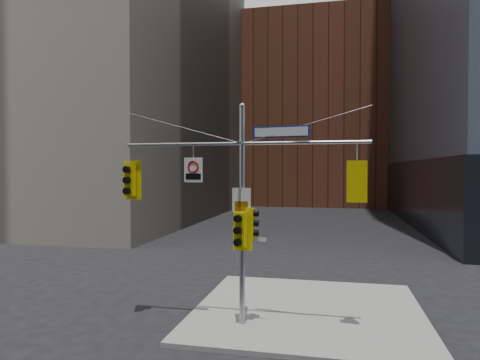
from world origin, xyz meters
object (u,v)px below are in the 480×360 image
at_px(regulatory_sign_arm, 193,169).
at_px(street_sign_blade, 281,132).
at_px(traffic_light_east_arm, 357,181).
at_px(signal_assembly, 242,193).
at_px(traffic_light_pole_side, 252,223).
at_px(traffic_light_pole_front, 240,230).
at_px(traffic_light_west_arm, 130,180).

bearing_deg(regulatory_sign_arm, street_sign_blade, 7.01).
bearing_deg(traffic_light_east_arm, signal_assembly, 2.57).
bearing_deg(traffic_light_east_arm, regulatory_sign_arm, 2.79).
bearing_deg(signal_assembly, street_sign_blade, 0.15).
distance_m(signal_assembly, street_sign_blade, 2.30).
height_order(traffic_light_east_arm, traffic_light_pole_side, traffic_light_east_arm).
xyz_separation_m(traffic_light_east_arm, regulatory_sign_arm, (-5.22, -0.02, 0.38)).
height_order(traffic_light_pole_side, street_sign_blade, street_sign_blade).
distance_m(traffic_light_pole_front, street_sign_blade, 3.35).
distance_m(signal_assembly, traffic_light_pole_front, 1.19).
height_order(traffic_light_pole_front, street_sign_blade, street_sign_blade).
xyz_separation_m(traffic_light_east_arm, street_sign_blade, (-2.33, 0.00, 1.55)).
bearing_deg(traffic_light_pole_side, signal_assembly, 93.84).
xyz_separation_m(street_sign_blade, regulatory_sign_arm, (-2.90, -0.02, -1.17)).
bearing_deg(traffic_light_west_arm, signal_assembly, 3.77).
bearing_deg(traffic_light_pole_side, traffic_light_west_arm, 92.82).
relative_size(signal_assembly, regulatory_sign_arm, 9.81).
xyz_separation_m(traffic_light_pole_front, regulatory_sign_arm, (-1.65, 0.25, 1.92)).
distance_m(traffic_light_west_arm, regulatory_sign_arm, 2.32).
distance_m(traffic_light_west_arm, street_sign_blade, 5.41).
distance_m(traffic_light_pole_front, regulatory_sign_arm, 2.55).
height_order(traffic_light_pole_front, regulatory_sign_arm, regulatory_sign_arm).
relative_size(traffic_light_west_arm, traffic_light_pole_side, 1.43).
height_order(signal_assembly, traffic_light_west_arm, signal_assembly).
relative_size(traffic_light_west_arm, traffic_light_east_arm, 1.07).
relative_size(traffic_light_pole_front, regulatory_sign_arm, 1.69).
height_order(traffic_light_east_arm, regulatory_sign_arm, regulatory_sign_arm).
bearing_deg(street_sign_blade, signal_assembly, -171.94).
height_order(traffic_light_west_arm, street_sign_blade, street_sign_blade).
height_order(traffic_light_west_arm, traffic_light_pole_front, traffic_light_west_arm).
bearing_deg(signal_assembly, regulatory_sign_arm, -179.30).
distance_m(signal_assembly, traffic_light_east_arm, 3.59).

